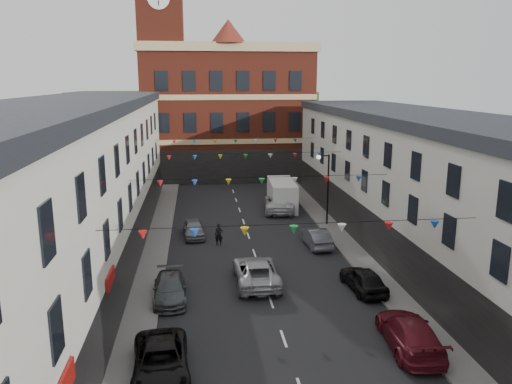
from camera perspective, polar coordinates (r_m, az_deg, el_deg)
name	(u,v)px	position (r m, az deg, el deg)	size (l,w,h in m)	color
ground	(271,302)	(27.98, 1.73, -12.46)	(160.00, 160.00, 0.00)	black
pavement_left	(146,292)	(29.66, -12.43, -11.09)	(1.80, 64.00, 0.15)	#605E5B
pavement_right	(379,281)	(31.39, 13.91, -9.81)	(1.80, 64.00, 0.15)	#605E5B
terrace_left	(43,209)	(28.00, -23.13, -1.85)	(8.40, 56.00, 10.70)	silver
terrace_right	(472,206)	(31.16, 23.46, -1.43)	(8.40, 56.00, 9.70)	#B6B4AA
civic_building	(227,111)	(63.21, -3.38, 9.25)	(20.60, 13.30, 18.50)	maroon
clock_tower	(162,53)	(60.23, -10.69, 15.36)	(5.60, 5.60, 30.00)	maroon
distant_hill	(195,121)	(87.31, -6.98, 8.06)	(40.00, 14.00, 10.00)	#344F25
street_lamp	(325,180)	(41.17, 7.91, 1.38)	(1.10, 0.36, 6.00)	black
car_left_c	(161,362)	(21.78, -10.82, -18.51)	(2.26, 4.90, 1.36)	black
car_left_d	(170,289)	(28.41, -9.81, -10.83)	(1.78, 4.39, 1.27)	#464A4E
car_left_e	(194,229)	(38.97, -7.15, -4.17)	(1.55, 3.86, 1.31)	gray
car_right_c	(410,333)	(24.36, 17.15, -15.14)	(2.08, 5.11, 1.48)	maroon
car_right_d	(363,279)	(29.73, 12.18, -9.72)	(1.64, 4.09, 1.39)	black
car_right_e	(316,237)	(36.78, 6.88, -5.15)	(1.44, 4.14, 1.36)	#575860
car_right_f	(279,203)	(46.16, 2.64, -1.25)	(2.61, 5.67, 1.57)	silver
moving_car	(256,271)	(30.04, 0.02, -9.06)	(2.50, 5.43, 1.51)	#9D9EA3
white_van	(282,195)	(47.12, 2.97, -0.32)	(2.27, 5.90, 2.61)	silver
pedestrian	(219,235)	(36.75, -4.27, -4.89)	(0.59, 0.39, 1.63)	black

